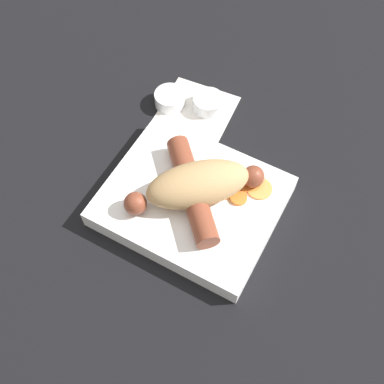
% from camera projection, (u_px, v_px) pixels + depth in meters
% --- Properties ---
extents(ground_plane, '(3.00, 3.00, 0.00)m').
position_uv_depth(ground_plane, '(192.00, 206.00, 0.69)').
color(ground_plane, black).
extents(food_tray, '(0.24, 0.20, 0.03)m').
position_uv_depth(food_tray, '(192.00, 201.00, 0.68)').
color(food_tray, white).
rests_on(food_tray, ground_plane).
extents(bread_roll, '(0.15, 0.15, 0.05)m').
position_uv_depth(bread_roll, '(198.00, 184.00, 0.64)').
color(bread_roll, tan).
rests_on(bread_roll, food_tray).
extents(sausage, '(0.15, 0.15, 0.03)m').
position_uv_depth(sausage, '(195.00, 190.00, 0.65)').
color(sausage, brown).
rests_on(sausage, food_tray).
extents(pickled_veggies, '(0.08, 0.07, 0.00)m').
position_uv_depth(pickled_veggies, '(244.00, 186.00, 0.67)').
color(pickled_veggies, orange).
rests_on(pickled_veggies, food_tray).
extents(napkin, '(0.12, 0.12, 0.00)m').
position_uv_depth(napkin, '(196.00, 111.00, 0.78)').
color(napkin, white).
rests_on(napkin, ground_plane).
extents(condiment_cup_near, '(0.05, 0.05, 0.02)m').
position_uv_depth(condiment_cup_near, '(208.00, 104.00, 0.78)').
color(condiment_cup_near, silver).
rests_on(condiment_cup_near, ground_plane).
extents(condiment_cup_far, '(0.05, 0.05, 0.02)m').
position_uv_depth(condiment_cup_far, '(170.00, 100.00, 0.78)').
color(condiment_cup_far, silver).
rests_on(condiment_cup_far, ground_plane).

